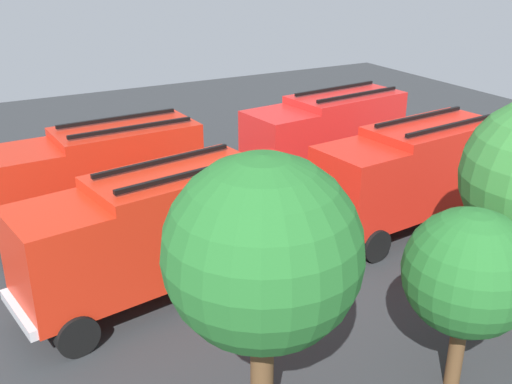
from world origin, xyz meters
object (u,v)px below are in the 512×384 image
(fire_truck_3, at_px, (146,231))
(firefighter_0, at_px, (289,198))
(firefighter_4, at_px, (305,246))
(firefighter_1, at_px, (107,230))
(tree_3, at_px, (263,253))
(traffic_cone_0, at_px, (292,301))
(fire_truck_1, at_px, (99,174))
(fire_truck_2, at_px, (409,172))
(tree_2, at_px, (468,273))
(fire_truck_0, at_px, (325,134))
(firefighter_3, at_px, (183,166))

(fire_truck_3, distance_m, firefighter_0, 6.84)
(firefighter_4, bearing_deg, firefighter_1, -45.96)
(tree_3, distance_m, traffic_cone_0, 5.61)
(fire_truck_1, height_order, firefighter_1, fire_truck_1)
(fire_truck_2, bearing_deg, firefighter_1, -22.40)
(tree_2, bearing_deg, firefighter_0, -97.90)
(fire_truck_1, bearing_deg, traffic_cone_0, 109.22)
(fire_truck_0, bearing_deg, fire_truck_1, -5.13)
(firefighter_4, bearing_deg, firefighter_0, -122.00)
(tree_3, bearing_deg, firefighter_4, -130.83)
(tree_3, bearing_deg, fire_truck_3, -85.07)
(fire_truck_2, bearing_deg, firefighter_4, 5.11)
(fire_truck_0, bearing_deg, tree_2, 62.58)
(fire_truck_1, xyz_separation_m, firefighter_4, (-4.69, 5.92, -1.26))
(fire_truck_1, bearing_deg, fire_truck_3, 86.09)
(firefighter_0, xyz_separation_m, firefighter_1, (6.57, -0.57, -0.01))
(firefighter_4, relative_size, tree_3, 0.27)
(fire_truck_2, distance_m, firefighter_1, 10.49)
(firefighter_0, bearing_deg, firefighter_3, -68.59)
(firefighter_0, relative_size, firefighter_3, 1.01)
(firefighter_0, distance_m, firefighter_3, 5.48)
(fire_truck_3, xyz_separation_m, tree_2, (-4.93, 6.88, 0.82))
(fire_truck_1, height_order, tree_2, tree_2)
(fire_truck_2, bearing_deg, fire_truck_3, -4.94)
(fire_truck_1, xyz_separation_m, firefighter_0, (-6.17, 2.56, -1.21))
(tree_2, bearing_deg, fire_truck_2, -123.99)
(firefighter_1, relative_size, tree_2, 0.38)
(fire_truck_1, xyz_separation_m, fire_truck_3, (0.07, 5.10, 0.00))
(firefighter_4, xyz_separation_m, traffic_cone_0, (1.54, 1.74, -0.54))
(fire_truck_3, xyz_separation_m, firefighter_3, (-4.12, -7.60, -1.22))
(fire_truck_0, bearing_deg, firefighter_4, 44.95)
(firefighter_0, bearing_deg, fire_truck_1, -23.83)
(fire_truck_1, relative_size, traffic_cone_0, 10.44)
(traffic_cone_0, bearing_deg, firefighter_4, -131.48)
(firefighter_3, height_order, tree_3, tree_3)
(fire_truck_2, distance_m, firefighter_3, 9.38)
(fire_truck_2, xyz_separation_m, tree_3, (9.15, 5.86, 1.91))
(firefighter_0, distance_m, tree_2, 9.74)
(fire_truck_2, xyz_separation_m, firefighter_0, (3.41, -2.44, -1.21))
(tree_3, bearing_deg, firefighter_0, -124.69)
(firefighter_0, distance_m, tree_3, 10.56)
(fire_truck_0, height_order, fire_truck_1, same)
(tree_3, bearing_deg, firefighter_1, -84.67)
(tree_2, distance_m, traffic_cone_0, 5.35)
(fire_truck_2, xyz_separation_m, firefighter_3, (5.52, -7.49, -1.22))
(fire_truck_2, relative_size, traffic_cone_0, 10.55)
(fire_truck_0, xyz_separation_m, fire_truck_3, (9.67, 5.26, 0.00))
(tree_3, bearing_deg, fire_truck_0, -129.81)
(fire_truck_3, distance_m, tree_2, 8.51)
(tree_2, bearing_deg, traffic_cone_0, -68.49)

